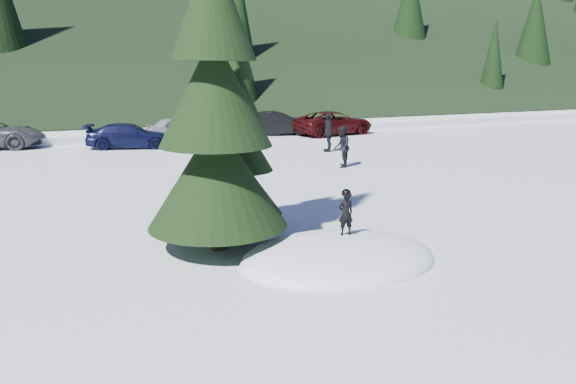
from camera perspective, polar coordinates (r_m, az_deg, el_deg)
name	(u,v)px	position (r m, az deg, el deg)	size (l,w,h in m)	color
ground	(339,260)	(12.50, 5.17, -6.86)	(200.00, 200.00, 0.00)	white
snow_mound	(339,260)	(12.50, 5.17, -6.86)	(4.48, 3.52, 0.96)	white
spruce_tall	(215,105)	(12.64, -7.43, 8.71)	(3.20, 3.20, 8.60)	black
spruce_short	(239,149)	(14.40, -5.02, 4.36)	(2.20, 2.20, 5.37)	black
child_skier	(346,213)	(12.55, 5.89, -2.19)	(0.35, 0.23, 0.97)	black
adult_0	(342,147)	(23.72, 5.48, 4.60)	(0.84, 0.66, 1.74)	black
adult_1	(328,133)	(28.13, 4.13, 6.04)	(1.11, 0.46, 1.89)	black
car_3	(130,136)	(30.45, -15.79, 5.51)	(1.79, 4.40, 1.28)	black
car_4	(180,128)	(33.36, -10.89, 6.40)	(1.58, 3.93, 1.34)	#9DA0A6
car_5	(278,123)	(35.01, -1.02, 7.00)	(1.54, 4.42, 1.46)	black
car_6	(333,123)	(35.30, 4.60, 7.01)	(2.41, 5.24, 1.46)	black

